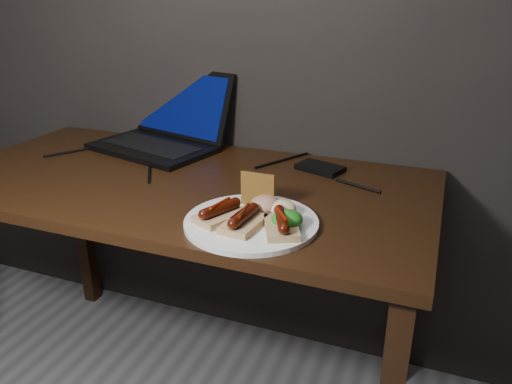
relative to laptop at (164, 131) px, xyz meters
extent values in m
cube|color=black|center=(0.21, -0.26, -0.07)|extent=(1.40, 0.70, 0.03)
cube|color=black|center=(-0.44, 0.04, -0.44)|extent=(0.05, 0.05, 0.72)
cube|color=black|center=(0.86, 0.04, -0.44)|extent=(0.05, 0.05, 0.72)
cube|color=black|center=(-0.02, -0.06, -0.05)|extent=(0.45, 0.33, 0.02)
cube|color=black|center=(-0.02, -0.06, -0.04)|extent=(0.36, 0.21, 0.00)
cube|color=black|center=(0.03, 0.10, 0.08)|extent=(0.41, 0.19, 0.23)
cube|color=#080A54|center=(0.03, 0.10, 0.08)|extent=(0.37, 0.16, 0.20)
cube|color=black|center=(0.56, -0.05, -0.05)|extent=(0.15, 0.12, 0.02)
cylinder|color=black|center=(0.10, -0.25, -0.05)|extent=(0.10, 0.16, 0.01)
cylinder|color=black|center=(0.43, -0.01, -0.05)|extent=(0.11, 0.20, 0.01)
cylinder|color=black|center=(0.69, -0.14, -0.05)|extent=(0.13, 0.06, 0.01)
cylinder|color=black|center=(-0.24, -0.17, -0.05)|extent=(0.12, 0.17, 0.01)
cylinder|color=white|center=(0.50, -0.46, -0.05)|extent=(0.39, 0.39, 0.01)
cube|color=tan|center=(0.43, -0.48, -0.03)|extent=(0.11, 0.13, 0.02)
cylinder|color=#481104|center=(0.43, -0.48, -0.01)|extent=(0.06, 0.10, 0.02)
sphere|color=#481104|center=(0.42, -0.53, -0.01)|extent=(0.03, 0.02, 0.02)
sphere|color=#481104|center=(0.45, -0.44, -0.01)|extent=(0.03, 0.02, 0.02)
cylinder|color=#621404|center=(0.43, -0.48, 0.00)|extent=(0.02, 0.07, 0.01)
cube|color=tan|center=(0.50, -0.50, -0.03)|extent=(0.08, 0.12, 0.02)
cylinder|color=#481104|center=(0.50, -0.50, -0.01)|extent=(0.03, 0.10, 0.02)
sphere|color=#481104|center=(0.49, -0.55, -0.01)|extent=(0.03, 0.02, 0.02)
sphere|color=#481104|center=(0.50, -0.45, -0.01)|extent=(0.03, 0.02, 0.02)
cylinder|color=#621404|center=(0.50, -0.50, 0.00)|extent=(0.01, 0.07, 0.01)
cube|color=tan|center=(0.58, -0.49, -0.03)|extent=(0.11, 0.13, 0.02)
cylinder|color=#481104|center=(0.58, -0.49, -0.01)|extent=(0.06, 0.10, 0.02)
sphere|color=#481104|center=(0.60, -0.53, -0.01)|extent=(0.03, 0.02, 0.02)
sphere|color=#481104|center=(0.56, -0.44, -0.01)|extent=(0.03, 0.02, 0.02)
cylinder|color=#621404|center=(0.58, -0.49, 0.00)|extent=(0.05, 0.06, 0.01)
cube|color=olive|center=(0.49, -0.38, 0.00)|extent=(0.08, 0.01, 0.08)
ellipsoid|color=#135D12|center=(0.59, -0.47, -0.02)|extent=(0.07, 0.07, 0.04)
ellipsoid|color=maroon|center=(0.52, -0.41, -0.02)|extent=(0.07, 0.07, 0.04)
ellipsoid|color=#EDE6CD|center=(0.56, -0.41, -0.03)|extent=(0.06, 0.06, 0.04)
camera|label=1|loc=(0.88, -1.42, 0.45)|focal=35.00mm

